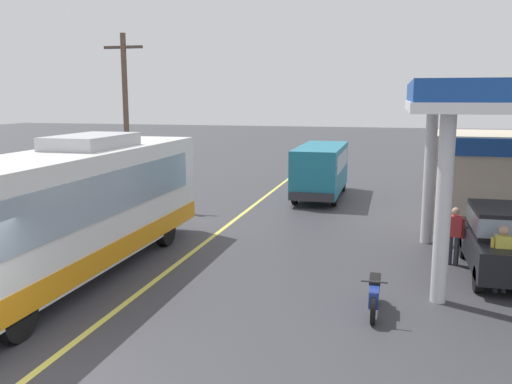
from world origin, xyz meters
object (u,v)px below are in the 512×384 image
motorcycle_parked_forecourt (374,293)px  minibus_opposing_lane (321,166)px  car_at_pump (502,238)px  coach_bus_main (75,212)px  pedestrian_near_pump (502,255)px  pedestrian_by_shop (454,233)px

motorcycle_parked_forecourt → minibus_opposing_lane: bearing=102.3°
car_at_pump → coach_bus_main: bearing=-165.6°
pedestrian_near_pump → motorcycle_parked_forecourt: bearing=-144.9°
coach_bus_main → pedestrian_by_shop: bearing=19.1°
car_at_pump → pedestrian_by_shop: car_at_pump is taller
pedestrian_near_pump → coach_bus_main: bearing=-172.9°
coach_bus_main → minibus_opposing_lane: bearing=69.9°
pedestrian_near_pump → car_at_pump: bearing=80.8°
coach_bus_main → pedestrian_near_pump: size_ratio=6.65×
coach_bus_main → pedestrian_by_shop: size_ratio=6.65×
car_at_pump → motorcycle_parked_forecourt: car_at_pump is taller
motorcycle_parked_forecourt → pedestrian_near_pump: bearing=35.1°
coach_bus_main → pedestrian_near_pump: bearing=7.1°
motorcycle_parked_forecourt → pedestrian_near_pump: pedestrian_near_pump is taller
coach_bus_main → pedestrian_near_pump: (10.74, 1.34, -0.79)m
minibus_opposing_lane → motorcycle_parked_forecourt: minibus_opposing_lane is taller
pedestrian_by_shop → pedestrian_near_pump: bearing=-66.8°
minibus_opposing_lane → pedestrian_near_pump: size_ratio=3.69×
car_at_pump → motorcycle_parked_forecourt: (-3.17, -3.54, -0.57)m
coach_bus_main → minibus_opposing_lane: coach_bus_main is taller
coach_bus_main → pedestrian_near_pump: 10.86m
coach_bus_main → car_at_pump: size_ratio=2.63×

